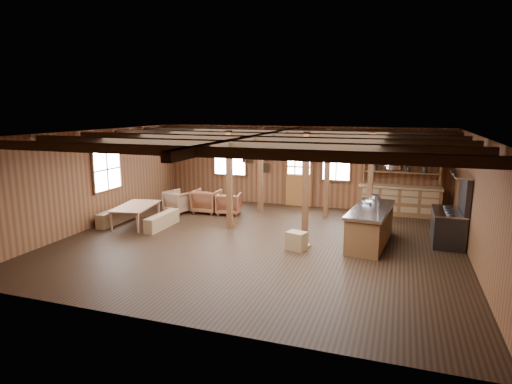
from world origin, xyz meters
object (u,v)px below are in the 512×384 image
(commercial_range, at_px, (451,221))
(armchair_b, at_px, (206,201))
(dining_table, at_px, (137,215))
(kitchen_island, at_px, (370,226))
(armchair_a, at_px, (229,204))
(armchair_c, at_px, (179,201))

(commercial_range, height_order, armchair_b, commercial_range)
(dining_table, bearing_deg, kitchen_island, -96.64)
(kitchen_island, bearing_deg, armchair_a, 165.10)
(armchair_b, bearing_deg, armchair_a, -179.26)
(kitchen_island, xyz_separation_m, armchair_b, (-5.38, 1.70, -0.09))
(dining_table, relative_size, armchair_c, 2.12)
(kitchen_island, relative_size, commercial_range, 1.41)
(armchair_a, bearing_deg, kitchen_island, 147.93)
(armchair_c, bearing_deg, kitchen_island, -174.36)
(armchair_a, bearing_deg, armchair_b, -8.74)
(commercial_range, xyz_separation_m, armchair_b, (-7.30, 1.05, -0.22))
(kitchen_island, relative_size, armchair_c, 3.21)
(commercial_range, relative_size, armchair_b, 2.16)
(armchair_a, bearing_deg, dining_table, 35.08)
(dining_table, height_order, armchair_b, armchair_b)
(kitchen_island, xyz_separation_m, dining_table, (-6.63, -0.40, -0.18))
(dining_table, relative_size, armchair_a, 2.22)
(armchair_a, distance_m, armchair_c, 1.68)
(armchair_b, bearing_deg, armchair_c, 14.50)
(armchair_c, bearing_deg, armchair_a, -151.32)
(dining_table, xyz_separation_m, armchair_c, (0.38, 1.85, 0.07))
(armchair_a, height_order, armchair_b, armchair_b)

